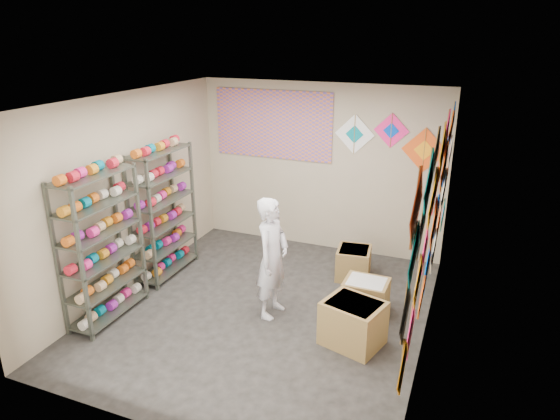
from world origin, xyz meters
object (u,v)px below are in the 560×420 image
at_px(shelf_rack_front, 102,247).
at_px(carton_b, 365,297).
at_px(shelf_rack_back, 163,213).
at_px(carton_a, 353,323).
at_px(carton_c, 353,263).
at_px(shopkeeper, 272,258).

xyz_separation_m(shelf_rack_front, carton_b, (3.01, 1.29, -0.73)).
bearing_deg(shelf_rack_back, shelf_rack_front, -90.00).
xyz_separation_m(carton_a, carton_c, (-0.40, 1.62, -0.04)).
height_order(shopkeeper, carton_a, shopkeeper).
relative_size(shelf_rack_front, carton_b, 3.47).
distance_m(shopkeeper, carton_a, 1.26).
xyz_separation_m(shelf_rack_front, shopkeeper, (1.91, 0.82, -0.17)).
height_order(carton_b, carton_c, carton_c).
xyz_separation_m(shopkeeper, carton_a, (1.12, -0.26, -0.51)).
relative_size(shelf_rack_front, shopkeeper, 1.22).
bearing_deg(carton_c, shopkeeper, -125.05).
relative_size(carton_b, carton_c, 1.06).
bearing_deg(carton_a, carton_b, 107.36).
relative_size(shelf_rack_front, carton_c, 3.68).
bearing_deg(carton_c, carton_b, -74.20).
distance_m(shopkeeper, carton_c, 1.64).
xyz_separation_m(shelf_rack_back, carton_c, (2.63, 0.88, -0.72)).
height_order(shopkeeper, carton_c, shopkeeper).
distance_m(shopkeeper, carton_b, 1.32).
height_order(carton_a, carton_b, carton_a).
bearing_deg(carton_b, shopkeeper, -156.43).
bearing_deg(shopkeeper, carton_c, -23.16).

